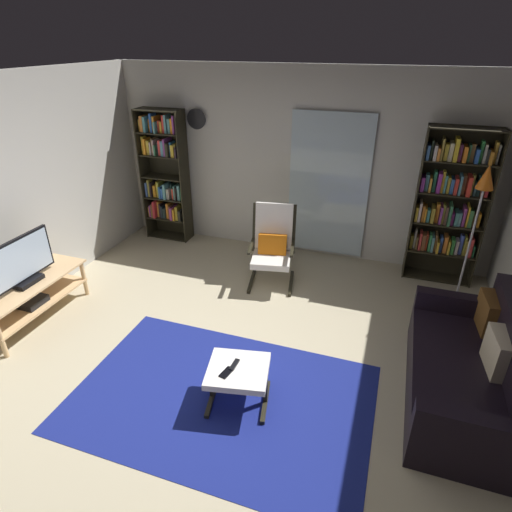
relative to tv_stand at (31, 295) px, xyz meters
name	(u,v)px	position (x,y,z in m)	size (l,w,h in m)	color
ground_plane	(221,374)	(2.36, -0.14, -0.32)	(7.02, 7.02, 0.00)	#BBAE8D
wall_back	(299,165)	(2.36, 2.76, 0.98)	(5.60, 0.06, 2.60)	beige
glass_door_panel	(328,187)	(2.80, 2.70, 0.73)	(1.10, 0.01, 2.00)	silver
area_rug	(222,397)	(2.49, -0.42, -0.32)	(2.66, 1.74, 0.01)	navy
tv_stand	(31,295)	(0.00, 0.00, 0.00)	(0.50, 1.35, 0.48)	#D9AE79
television	(22,263)	(0.00, 0.00, 0.41)	(0.20, 0.82, 0.54)	black
bookshelf_near_tv	(165,173)	(0.34, 2.54, 0.73)	(0.69, 0.30, 1.99)	black
bookshelf_near_sofa	(450,203)	(4.36, 2.53, 0.74)	(0.85, 0.30, 1.98)	black
leather_sofa	(472,373)	(4.56, 0.28, -0.01)	(0.87, 1.76, 0.88)	black
lounge_armchair	(273,243)	(2.30, 1.74, 0.21)	(0.67, 0.75, 1.02)	black
ottoman	(238,374)	(2.65, -0.40, -0.01)	(0.60, 0.57, 0.38)	white
tv_remote	(234,365)	(2.61, -0.38, 0.07)	(0.04, 0.14, 0.02)	black
cell_phone	(227,373)	(2.58, -0.49, 0.07)	(0.07, 0.14, 0.01)	black
floor_lamp_by_shelf	(481,199)	(4.56, 1.77, 1.07)	(0.22, 0.22, 1.75)	#A5A5AD
wall_clock	(196,119)	(0.85, 2.69, 1.53)	(0.29, 0.03, 0.29)	silver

